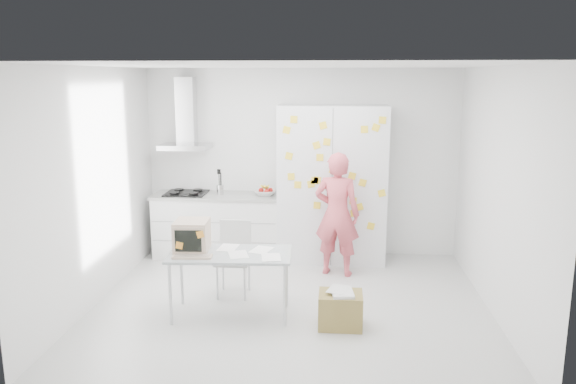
# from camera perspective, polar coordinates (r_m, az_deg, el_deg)

# --- Properties ---
(floor) EXTENTS (4.50, 4.00, 0.02)m
(floor) POSITION_cam_1_polar(r_m,az_deg,el_deg) (6.63, 0.25, -11.40)
(floor) COLOR silver
(floor) RESTS_ON ground
(walls) EXTENTS (4.52, 4.01, 2.70)m
(walls) POSITION_cam_1_polar(r_m,az_deg,el_deg) (6.93, 0.74, 1.39)
(walls) COLOR white
(walls) RESTS_ON ground
(ceiling) EXTENTS (4.50, 4.00, 0.02)m
(ceiling) POSITION_cam_1_polar(r_m,az_deg,el_deg) (6.10, 0.28, 12.73)
(ceiling) COLOR white
(ceiling) RESTS_ON walls
(counter_run) EXTENTS (1.84, 0.63, 1.28)m
(counter_run) POSITION_cam_1_polar(r_m,az_deg,el_deg) (8.23, -7.14, -3.29)
(counter_run) COLOR white
(counter_run) RESTS_ON ground
(range_hood) EXTENTS (0.70, 0.48, 1.01)m
(range_hood) POSITION_cam_1_polar(r_m,az_deg,el_deg) (8.22, -10.32, 7.11)
(range_hood) COLOR silver
(range_hood) RESTS_ON walls
(tall_cabinet) EXTENTS (1.50, 0.68, 2.20)m
(tall_cabinet) POSITION_cam_1_polar(r_m,az_deg,el_deg) (7.89, 4.49, 0.79)
(tall_cabinet) COLOR silver
(tall_cabinet) RESTS_ON ground
(person) EXTENTS (0.67, 0.51, 1.64)m
(person) POSITION_cam_1_polar(r_m,az_deg,el_deg) (7.36, 5.00, -2.26)
(person) COLOR #D6535E
(person) RESTS_ON ground
(desk) EXTENTS (1.35, 0.73, 1.05)m
(desk) POSITION_cam_1_polar(r_m,az_deg,el_deg) (6.19, -8.35, -5.27)
(desk) COLOR #AAB2B5
(desk) RESTS_ON ground
(chair) EXTENTS (0.40, 0.40, 0.89)m
(chair) POSITION_cam_1_polar(r_m,az_deg,el_deg) (6.81, -5.49, -6.21)
(chair) COLOR silver
(chair) RESTS_ON ground
(cardboard_box) EXTENTS (0.46, 0.38, 0.40)m
(cardboard_box) POSITION_cam_1_polar(r_m,az_deg,el_deg) (6.04, 5.35, -11.78)
(cardboard_box) COLOR olive
(cardboard_box) RESTS_ON ground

